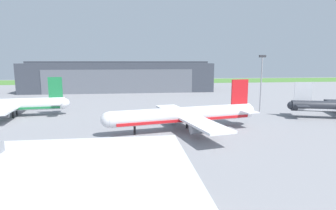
{
  "coord_description": "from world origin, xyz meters",
  "views": [
    {
      "loc": [
        -7.59,
        -67.32,
        17.97
      ],
      "look_at": [
        3.5,
        18.31,
        4.26
      ],
      "focal_mm": 29.53,
      "sensor_mm": 36.0,
      "label": 1
    }
  ],
  "objects": [
    {
      "name": "ground_plane",
      "position": [
        0.0,
        0.0,
        0.0
      ],
      "size": [
        440.0,
        440.0,
        0.0
      ],
      "primitive_type": "plane",
      "color": "gray"
    },
    {
      "name": "airliner_near_left",
      "position": [
        5.76,
        2.12,
        4.04
      ],
      "size": [
        41.76,
        37.55,
        13.02
      ],
      "color": "silver",
      "rests_on": "ground_plane"
    },
    {
      "name": "maintenance_hangar",
      "position": [
        -15.02,
        107.67,
        8.53
      ],
      "size": [
        109.67,
        36.8,
        17.98
      ],
      "color": "#383D47",
      "rests_on": "ground_plane"
    },
    {
      "name": "airliner_far_right",
      "position": [
        -47.37,
        26.88,
        3.85
      ],
      "size": [
        37.26,
        32.17,
        12.79
      ],
      "color": "white",
      "rests_on": "ground_plane"
    },
    {
      "name": "apron_light_mast",
      "position": [
        36.45,
        22.8,
        11.69
      ],
      "size": [
        2.4,
        0.5,
        20.06
      ],
      "color": "#99999E",
      "rests_on": "ground_plane"
    },
    {
      "name": "grass_field_strip",
      "position": [
        0.0,
        185.05,
        0.04
      ],
      "size": [
        440.0,
        56.0,
        0.08
      ],
      "primitive_type": "cube",
      "color": "#4A7E34",
      "rests_on": "ground_plane"
    }
  ]
}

